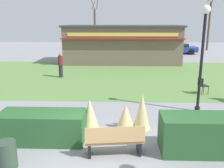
% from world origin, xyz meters
% --- Properties ---
extents(ground_plane, '(80.00, 80.00, 0.00)m').
position_xyz_m(ground_plane, '(0.00, 0.00, 0.00)').
color(ground_plane, gray).
extents(lawn_patch, '(36.00, 12.00, 0.01)m').
position_xyz_m(lawn_patch, '(0.00, 11.21, 0.00)').
color(lawn_patch, '#5B8442').
rests_on(lawn_patch, ground_plane).
extents(park_bench, '(1.75, 0.72, 0.95)m').
position_xyz_m(park_bench, '(0.32, 0.25, 0.48)').
color(park_bench, tan).
rests_on(park_bench, ground_plane).
extents(hedge_left, '(2.74, 1.10, 0.98)m').
position_xyz_m(hedge_left, '(-2.05, 1.10, 0.49)').
color(hedge_left, '#28562B').
rests_on(hedge_left, ground_plane).
extents(hedge_right, '(2.36, 1.10, 1.13)m').
position_xyz_m(hedge_right, '(2.86, 0.57, 0.56)').
color(hedge_right, '#28562B').
rests_on(hedge_right, ground_plane).
extents(ornamental_grass_behind_left, '(0.61, 0.61, 1.33)m').
position_xyz_m(ornamental_grass_behind_left, '(1.26, 2.17, 0.66)').
color(ornamental_grass_behind_left, '#D1BC7F').
rests_on(ornamental_grass_behind_left, ground_plane).
extents(ornamental_grass_behind_right, '(0.72, 0.72, 1.22)m').
position_xyz_m(ornamental_grass_behind_right, '(-0.58, 1.79, 0.61)').
color(ornamental_grass_behind_right, '#D1BC7F').
rests_on(ornamental_grass_behind_right, ground_plane).
extents(ornamental_grass_behind_center, '(0.69, 0.69, 0.93)m').
position_xyz_m(ornamental_grass_behind_center, '(0.67, 2.14, 0.46)').
color(ornamental_grass_behind_center, '#D1BC7F').
rests_on(ornamental_grass_behind_center, ground_plane).
extents(lamppost_mid, '(0.36, 0.36, 4.44)m').
position_xyz_m(lamppost_mid, '(3.84, 4.06, 2.78)').
color(lamppost_mid, black).
rests_on(lamppost_mid, ground_plane).
extents(trash_bin, '(0.52, 0.52, 0.76)m').
position_xyz_m(trash_bin, '(-2.53, -0.47, 0.38)').
color(trash_bin, '#2D4233').
rests_on(trash_bin, ground_plane).
extents(food_kiosk, '(10.69, 4.33, 3.44)m').
position_xyz_m(food_kiosk, '(0.64, 17.01, 1.73)').
color(food_kiosk, '#6B5B4C').
rests_on(food_kiosk, ground_plane).
extents(cafe_chair_west, '(0.56, 0.56, 0.89)m').
position_xyz_m(cafe_chair_west, '(4.86, 6.76, 0.53)').
color(cafe_chair_west, black).
rests_on(cafe_chair_west, ground_plane).
extents(person_strolling, '(0.34, 0.34, 1.69)m').
position_xyz_m(person_strolling, '(-3.65, 10.55, 0.86)').
color(person_strolling, '#23232D').
rests_on(person_strolling, ground_plane).
extents(parked_car_west_slot, '(4.33, 2.30, 1.20)m').
position_xyz_m(parked_car_west_slot, '(-2.48, 23.76, 0.64)').
color(parked_car_west_slot, '#B7BABF').
rests_on(parked_car_west_slot, ground_plane).
extents(parked_car_center_slot, '(4.21, 2.07, 1.20)m').
position_xyz_m(parked_car_center_slot, '(3.03, 23.77, 0.64)').
color(parked_car_center_slot, black).
rests_on(parked_car_center_slot, ground_plane).
extents(parked_car_east_slot, '(4.22, 2.10, 1.20)m').
position_xyz_m(parked_car_east_slot, '(7.38, 23.77, 0.64)').
color(parked_car_east_slot, navy).
rests_on(parked_car_east_slot, ground_plane).
extents(tree_left_bg, '(0.91, 0.96, 6.38)m').
position_xyz_m(tree_left_bg, '(-2.88, 26.97, 2.83)').
color(tree_left_bg, brown).
rests_on(tree_left_bg, ground_plane).
extents(tree_right_bg, '(0.91, 0.96, 7.27)m').
position_xyz_m(tree_right_bg, '(12.06, 27.63, 3.27)').
color(tree_right_bg, brown).
rests_on(tree_right_bg, ground_plane).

